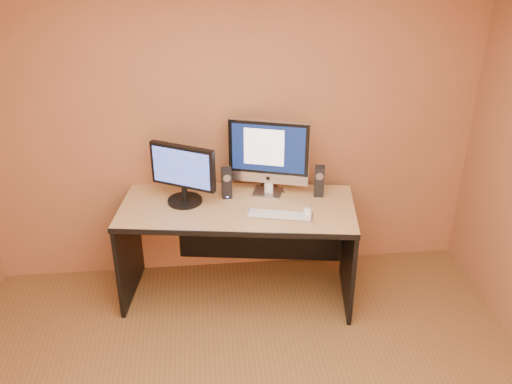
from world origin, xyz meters
TOP-DOWN VIEW (x-y plane):
  - walls at (0.00, 0.00)m, footprint 4.00×4.00m
  - desk at (0.00, 1.55)m, footprint 1.89×1.05m
  - imac at (0.26, 1.74)m, footprint 0.68×0.41m
  - second_monitor at (-0.39, 1.66)m, footprint 0.60×0.49m
  - speaker_left at (-0.06, 1.71)m, footprint 0.08×0.08m
  - speaker_right at (0.66, 1.67)m, footprint 0.09×0.09m
  - keyboard at (0.31, 1.36)m, footprint 0.50×0.24m
  - mouse at (0.52, 1.38)m, footprint 0.08×0.12m
  - cable_a at (0.35, 1.85)m, footprint 0.10×0.23m
  - cable_b at (0.21, 1.84)m, footprint 0.10×0.18m

SIDE VIEW (x-z plane):
  - desk at x=0.00m, z-range 0.00..0.83m
  - cable_a at x=0.35m, z-range 0.83..0.84m
  - cable_b at x=0.21m, z-range 0.83..0.84m
  - keyboard at x=0.31m, z-range 0.83..0.85m
  - mouse at x=0.52m, z-range 0.83..0.87m
  - speaker_left at x=-0.06m, z-range 0.83..1.07m
  - speaker_right at x=0.66m, z-range 0.83..1.07m
  - second_monitor at x=-0.39m, z-range 0.83..1.30m
  - imac at x=0.26m, z-range 0.83..1.44m
  - walls at x=0.00m, z-range 0.00..2.60m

